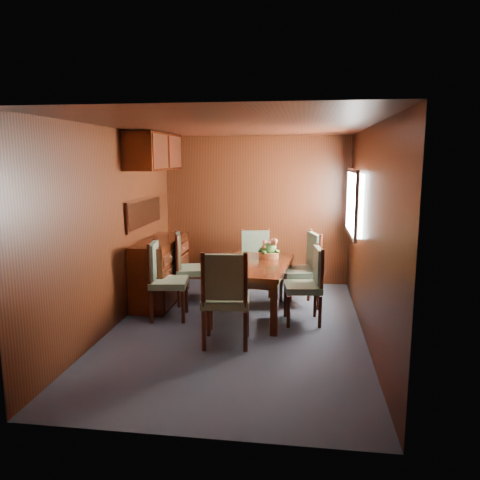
# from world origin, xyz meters

# --- Properties ---
(ground) EXTENTS (4.50, 4.50, 0.00)m
(ground) POSITION_xyz_m (0.00, 0.00, 0.00)
(ground) COLOR #303441
(ground) RESTS_ON ground
(room_shell) EXTENTS (3.06, 4.52, 2.41)m
(room_shell) POSITION_xyz_m (-0.10, 0.33, 1.63)
(room_shell) COLOR black
(room_shell) RESTS_ON ground
(sideboard) EXTENTS (0.48, 1.40, 0.90)m
(sideboard) POSITION_xyz_m (-1.25, 1.00, 0.45)
(sideboard) COLOR #331106
(sideboard) RESTS_ON ground
(dining_table) EXTENTS (1.05, 1.55, 0.69)m
(dining_table) POSITION_xyz_m (0.12, 0.57, 0.59)
(dining_table) COLOR #331106
(dining_table) RESTS_ON ground
(chair_left_near) EXTENTS (0.52, 0.54, 1.01)m
(chair_left_near) POSITION_xyz_m (-1.00, 0.29, 0.56)
(chair_left_near) COLOR black
(chair_left_near) RESTS_ON ground
(chair_left_far) EXTENTS (0.58, 0.59, 1.02)m
(chair_left_far) POSITION_xyz_m (-0.86, 0.97, 0.57)
(chair_left_far) COLOR black
(chair_left_far) RESTS_ON ground
(chair_right_near) EXTENTS (0.50, 0.52, 0.98)m
(chair_right_near) POSITION_xyz_m (0.85, 0.37, 0.54)
(chair_right_near) COLOR black
(chair_right_near) RESTS_ON ground
(chair_right_far) EXTENTS (0.60, 0.61, 1.05)m
(chair_right_far) POSITION_xyz_m (0.81, 1.04, 0.58)
(chair_right_far) COLOR black
(chair_right_far) RESTS_ON ground
(chair_head) EXTENTS (0.55, 0.53, 1.08)m
(chair_head) POSITION_xyz_m (-0.05, -0.53, 0.60)
(chair_head) COLOR black
(chair_head) RESTS_ON ground
(chair_foot) EXTENTS (0.52, 0.51, 0.97)m
(chair_foot) POSITION_xyz_m (0.06, 1.59, 0.54)
(chair_foot) COLOR black
(chair_foot) RESTS_ON ground
(flower_centerpiece) EXTENTS (0.29, 0.29, 0.29)m
(flower_centerpiece) POSITION_xyz_m (0.31, 0.96, 0.83)
(flower_centerpiece) COLOR #B16536
(flower_centerpiece) RESTS_ON dining_table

